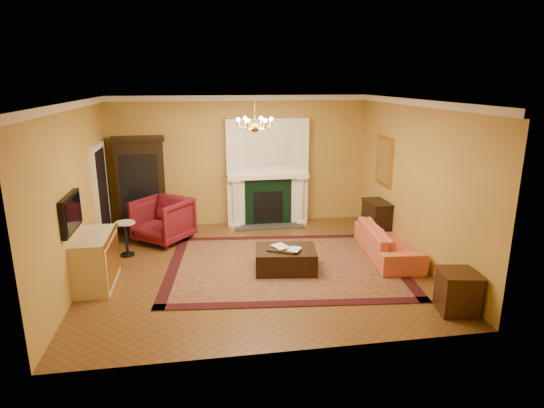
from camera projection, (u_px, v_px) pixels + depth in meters
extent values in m
cube|color=brown|center=(256.00, 267.00, 8.39)|extent=(6.00, 5.50, 0.02)
cube|color=silver|center=(255.00, 100.00, 7.59)|extent=(6.00, 5.50, 0.02)
cube|color=gold|center=(241.00, 161.00, 10.62)|extent=(6.00, 0.02, 3.00)
cube|color=gold|center=(285.00, 241.00, 5.36)|extent=(6.00, 0.02, 3.00)
cube|color=gold|center=(75.00, 194.00, 7.52)|extent=(0.02, 5.50, 3.00)
cube|color=gold|center=(416.00, 182.00, 8.45)|extent=(0.02, 5.50, 3.00)
cube|color=white|center=(267.00, 172.00, 10.61)|extent=(1.90, 0.32, 2.50)
cube|color=silver|center=(268.00, 148.00, 10.29)|extent=(1.10, 0.01, 0.80)
cube|color=#0D321C|center=(268.00, 203.00, 10.64)|extent=(1.10, 0.02, 1.10)
cube|color=black|center=(268.00, 207.00, 10.66)|extent=(0.70, 0.02, 0.75)
cube|color=#333333|center=(269.00, 226.00, 10.66)|extent=(1.60, 0.50, 0.04)
cube|color=white|center=(267.00, 176.00, 10.57)|extent=(1.90, 0.44, 0.10)
cylinder|color=white|center=(235.00, 203.00, 10.49)|extent=(0.14, 0.14, 1.18)
cylinder|color=white|center=(301.00, 200.00, 10.74)|extent=(0.14, 0.14, 1.18)
cube|color=white|center=(240.00, 98.00, 10.19)|extent=(6.00, 0.08, 0.12)
cube|color=white|center=(68.00, 106.00, 7.15)|extent=(0.08, 5.50, 0.12)
cube|color=white|center=(420.00, 103.00, 8.07)|extent=(0.08, 5.50, 0.12)
cube|color=white|center=(101.00, 196.00, 9.27)|extent=(0.08, 1.05, 2.10)
cube|color=black|center=(103.00, 197.00, 9.28)|extent=(0.02, 0.85, 1.95)
cube|color=black|center=(71.00, 213.00, 7.00)|extent=(0.08, 0.95, 0.58)
cube|color=black|center=(74.00, 213.00, 7.01)|extent=(0.01, 0.85, 0.48)
cube|color=gold|center=(384.00, 161.00, 9.74)|extent=(0.05, 0.76, 1.05)
cube|color=white|center=(383.00, 161.00, 9.74)|extent=(0.01, 0.62, 0.90)
cylinder|color=gold|center=(255.00, 113.00, 7.64)|extent=(0.03, 0.03, 0.40)
sphere|color=gold|center=(255.00, 128.00, 7.71)|extent=(0.16, 0.16, 0.16)
sphere|color=#FFE5B2|center=(271.00, 119.00, 7.72)|extent=(0.07, 0.07, 0.07)
sphere|color=#FFE5B2|center=(261.00, 118.00, 7.93)|extent=(0.07, 0.07, 0.07)
sphere|color=#FFE5B2|center=(245.00, 118.00, 7.88)|extent=(0.07, 0.07, 0.07)
sphere|color=#FFE5B2|center=(238.00, 120.00, 7.63)|extent=(0.07, 0.07, 0.07)
sphere|color=#FFE5B2|center=(248.00, 121.00, 7.42)|extent=(0.07, 0.07, 0.07)
sphere|color=#FFE5B2|center=(265.00, 120.00, 7.46)|extent=(0.07, 0.07, 0.07)
cube|color=#49100F|center=(285.00, 265.00, 8.44)|extent=(4.60, 3.64, 0.02)
cube|color=black|center=(141.00, 187.00, 10.13)|extent=(1.08, 0.59, 2.05)
imported|color=maroon|center=(163.00, 218.00, 9.58)|extent=(1.37, 1.36, 1.03)
cylinder|color=black|center=(128.00, 254.00, 8.92)|extent=(0.27, 0.27, 0.04)
cylinder|color=black|center=(126.00, 239.00, 8.84)|extent=(0.06, 0.06, 0.61)
cylinder|color=white|center=(125.00, 223.00, 8.75)|extent=(0.38, 0.38, 0.03)
cube|color=beige|center=(96.00, 260.00, 7.55)|extent=(0.56, 1.18, 0.88)
imported|color=#D06242|center=(388.00, 237.00, 8.76)|extent=(0.78, 2.09, 0.80)
cube|color=#3B1C10|center=(457.00, 293.00, 6.69)|extent=(0.61, 0.61, 0.60)
cube|color=black|center=(376.00, 220.00, 9.82)|extent=(0.45, 0.73, 0.79)
cube|color=black|center=(286.00, 259.00, 8.17)|extent=(1.17, 0.92, 0.40)
cube|color=black|center=(283.00, 249.00, 8.07)|extent=(0.62, 0.58, 0.03)
imported|color=gray|center=(275.00, 240.00, 7.98)|extent=(0.23, 0.12, 0.32)
imported|color=gray|center=(289.00, 242.00, 7.97)|extent=(0.18, 0.12, 0.27)
cylinder|color=gray|center=(233.00, 173.00, 10.43)|extent=(0.11, 0.11, 0.09)
cone|color=#0F381A|center=(233.00, 164.00, 10.37)|extent=(0.16, 0.16, 0.34)
cylinder|color=gray|center=(289.00, 171.00, 10.63)|extent=(0.12, 0.12, 0.10)
cone|color=#0F381A|center=(289.00, 161.00, 10.57)|extent=(0.17, 0.17, 0.37)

